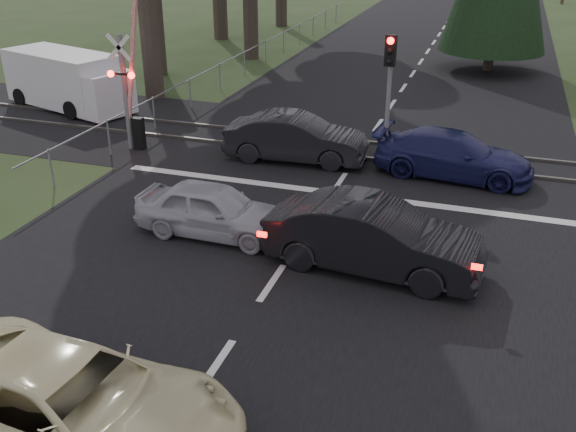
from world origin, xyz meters
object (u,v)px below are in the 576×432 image
at_px(traffic_signal_center, 389,79).
at_px(silver_car, 213,210).
at_px(crossing_signal, 131,89).
at_px(dark_hatchback, 373,237).
at_px(cream_coupe, 71,404).
at_px(dark_car_far, 296,138).
at_px(white_van, 70,81).
at_px(blue_sedan, 453,155).

xyz_separation_m(traffic_signal_center, silver_car, (-3.15, -5.91, -2.15)).
distance_m(crossing_signal, dark_hatchback, 10.79).
distance_m(traffic_signal_center, cream_coupe, 13.31).
relative_size(traffic_signal_center, dark_car_far, 0.91).
distance_m(crossing_signal, dark_car_far, 5.66).
bearing_deg(cream_coupe, white_van, 39.19).
height_order(traffic_signal_center, cream_coupe, traffic_signal_center).
bearing_deg(blue_sedan, cream_coupe, 166.03).
distance_m(silver_car, white_van, 13.30).
bearing_deg(traffic_signal_center, dark_car_far, -174.96).
distance_m(dark_hatchback, white_van, 16.87).
relative_size(blue_sedan, dark_car_far, 1.04).
relative_size(traffic_signal_center, white_van, 0.67).
height_order(dark_hatchback, white_van, white_van).
height_order(dark_hatchback, silver_car, dark_hatchback).
bearing_deg(blue_sedan, white_van, 84.56).
height_order(blue_sedan, white_van, white_van).
xyz_separation_m(cream_coupe, dark_car_far, (-0.55, 12.70, 0.02)).
bearing_deg(dark_hatchback, dark_car_far, 36.20).
bearing_deg(dark_car_far, white_van, 71.08).
relative_size(cream_coupe, silver_car, 1.35).
distance_m(silver_car, blue_sedan, 7.85).
bearing_deg(traffic_signal_center, silver_car, -118.10).
bearing_deg(traffic_signal_center, dark_hatchback, -81.72).
relative_size(crossing_signal, cream_coupe, 1.33).
relative_size(traffic_signal_center, blue_sedan, 0.87).
distance_m(traffic_signal_center, silver_car, 7.03).
height_order(crossing_signal, blue_sedan, crossing_signal).
relative_size(cream_coupe, white_van, 0.86).
xyz_separation_m(cream_coupe, silver_car, (-0.90, 7.05, -0.07)).
bearing_deg(dark_car_far, blue_sedan, -91.36).
distance_m(crossing_signal, silver_car, 7.30).
bearing_deg(silver_car, dark_hatchback, -95.60).
xyz_separation_m(cream_coupe, white_van, (-11.04, 15.64, 0.41)).
distance_m(cream_coupe, blue_sedan, 13.59).
relative_size(dark_car_far, white_van, 0.75).
distance_m(crossing_signal, white_van, 6.23).
relative_size(blue_sedan, white_van, 0.77).
distance_m(dark_hatchback, dark_car_far, 7.18).
bearing_deg(cream_coupe, dark_car_far, 6.47).
bearing_deg(silver_car, dark_car_far, -2.46).
relative_size(traffic_signal_center, silver_car, 1.06).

